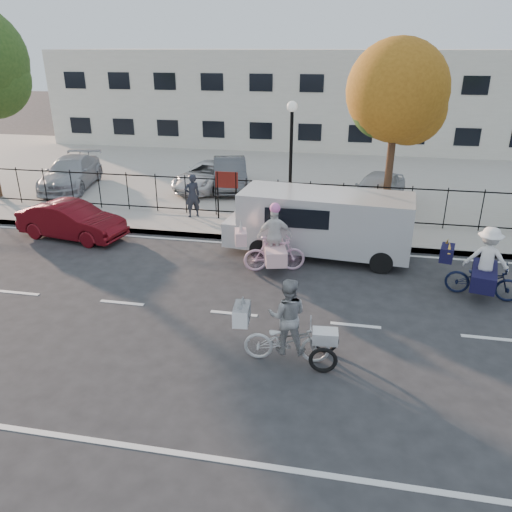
% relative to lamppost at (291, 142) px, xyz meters
% --- Properties ---
extents(ground, '(120.00, 120.00, 0.00)m').
position_rel_lamppost_xyz_m(ground, '(-0.50, -6.80, -3.11)').
color(ground, '#333334').
extents(road_markings, '(60.00, 9.52, 0.01)m').
position_rel_lamppost_xyz_m(road_markings, '(-0.50, -6.80, -3.11)').
color(road_markings, silver).
rests_on(road_markings, ground).
extents(curb, '(60.00, 0.10, 0.15)m').
position_rel_lamppost_xyz_m(curb, '(-0.50, -1.75, -3.04)').
color(curb, '#A8A399').
rests_on(curb, ground).
extents(sidewalk, '(60.00, 2.20, 0.15)m').
position_rel_lamppost_xyz_m(sidewalk, '(-0.50, -0.70, -3.04)').
color(sidewalk, '#A8A399').
rests_on(sidewalk, ground).
extents(parking_lot, '(60.00, 15.60, 0.15)m').
position_rel_lamppost_xyz_m(parking_lot, '(-0.50, 8.20, -3.04)').
color(parking_lot, '#A8A399').
rests_on(parking_lot, ground).
extents(iron_fence, '(58.00, 0.06, 1.50)m').
position_rel_lamppost_xyz_m(iron_fence, '(-0.50, 0.40, -2.21)').
color(iron_fence, black).
rests_on(iron_fence, sidewalk).
extents(building, '(34.00, 10.00, 6.00)m').
position_rel_lamppost_xyz_m(building, '(-0.50, 18.20, -0.11)').
color(building, silver).
rests_on(building, ground).
extents(lamppost, '(0.36, 0.36, 4.33)m').
position_rel_lamppost_xyz_m(lamppost, '(0.00, 0.00, 0.00)').
color(lamppost, black).
rests_on(lamppost, sidewalk).
extents(street_sign, '(0.85, 0.06, 1.80)m').
position_rel_lamppost_xyz_m(street_sign, '(-2.35, 0.00, -1.70)').
color(street_sign, black).
rests_on(street_sign, sidewalk).
extents(zebra_trike, '(2.21, 0.88, 1.89)m').
position_rel_lamppost_xyz_m(zebra_trike, '(1.06, -8.52, -2.38)').
color(zebra_trike, silver).
rests_on(zebra_trike, ground).
extents(unicorn_bike, '(2.13, 1.53, 2.10)m').
position_rel_lamppost_xyz_m(unicorn_bike, '(0.05, -4.04, -2.34)').
color(unicorn_bike, '#FFC2E0').
rests_on(unicorn_bike, ground).
extents(bull_bike, '(2.17, 1.52, 1.96)m').
position_rel_lamppost_xyz_m(bull_bike, '(5.72, -4.63, -2.33)').
color(bull_bike, black).
rests_on(bull_bike, ground).
extents(white_van, '(5.88, 2.41, 2.04)m').
position_rel_lamppost_xyz_m(white_van, '(1.33, -2.55, -1.99)').
color(white_van, silver).
rests_on(white_van, ground).
extents(red_sedan, '(3.97, 1.95, 1.25)m').
position_rel_lamppost_xyz_m(red_sedan, '(-7.23, -2.62, -2.49)').
color(red_sedan, '#590A11').
rests_on(red_sedan, ground).
extents(pedestrian, '(0.72, 0.68, 1.66)m').
position_rel_lamppost_xyz_m(pedestrian, '(-3.70, 0.00, -2.13)').
color(pedestrian, black).
rests_on(pedestrian, sidewalk).
extents(lot_car_a, '(2.78, 4.96, 1.36)m').
position_rel_lamppost_xyz_m(lot_car_a, '(-10.48, 3.07, -2.28)').
color(lot_car_a, '#A8AAB0').
rests_on(lot_car_a, parking_lot).
extents(lot_car_b, '(2.75, 4.52, 1.17)m').
position_rel_lamppost_xyz_m(lot_car_b, '(-4.28, 4.11, -2.38)').
color(lot_car_b, silver).
rests_on(lot_car_b, parking_lot).
extents(lot_car_c, '(2.49, 4.36, 1.36)m').
position_rel_lamppost_xyz_m(lot_car_c, '(-3.30, 4.31, -2.28)').
color(lot_car_c, '#484B4F').
rests_on(lot_car_c, parking_lot).
extents(lot_car_d, '(2.77, 4.16, 1.32)m').
position_rel_lamppost_xyz_m(lot_car_d, '(3.22, 2.96, -2.30)').
color(lot_car_d, '#AFB3B7').
rests_on(lot_car_d, parking_lot).
extents(tree_mid, '(3.59, 3.56, 6.54)m').
position_rel_lamppost_xyz_m(tree_mid, '(3.64, 1.46, 1.46)').
color(tree_mid, '#442D1D').
rests_on(tree_mid, ground).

